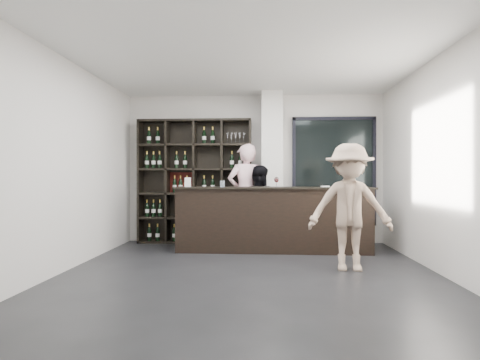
# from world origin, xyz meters

# --- Properties ---
(floor) EXTENTS (5.00, 5.50, 0.01)m
(floor) POSITION_xyz_m (0.00, 0.00, -0.01)
(floor) COLOR black
(floor) RESTS_ON ground
(wine_shelf) EXTENTS (2.20, 0.35, 2.40)m
(wine_shelf) POSITION_xyz_m (-1.15, 2.57, 1.20)
(wine_shelf) COLOR black
(wine_shelf) RESTS_ON floor
(structural_column) EXTENTS (0.40, 0.40, 2.90)m
(structural_column) POSITION_xyz_m (0.35, 2.47, 1.45)
(structural_column) COLOR silver
(structural_column) RESTS_ON floor
(glass_panel) EXTENTS (1.60, 0.08, 2.10)m
(glass_panel) POSITION_xyz_m (1.55, 2.69, 1.40)
(glass_panel) COLOR black
(glass_panel) RESTS_ON floor
(tasting_counter) EXTENTS (3.37, 0.70, 1.11)m
(tasting_counter) POSITION_xyz_m (0.35, 1.75, 0.56)
(tasting_counter) COLOR black
(tasting_counter) RESTS_ON floor
(taster_pink) EXTENTS (0.80, 0.65, 1.91)m
(taster_pink) POSITION_xyz_m (-0.15, 2.40, 0.95)
(taster_pink) COLOR #FFCBD2
(taster_pink) RESTS_ON floor
(taster_black) EXTENTS (0.87, 0.76, 1.50)m
(taster_black) POSITION_xyz_m (0.09, 2.30, 0.75)
(taster_black) COLOR black
(taster_black) RESTS_ON floor
(customer) EXTENTS (1.18, 0.75, 1.74)m
(customer) POSITION_xyz_m (1.37, 0.40, 0.87)
(customer) COLOR #A0856F
(customer) RESTS_ON floor
(wine_glass) EXTENTS (0.08, 0.08, 0.19)m
(wine_glass) POSITION_xyz_m (0.41, 1.66, 1.21)
(wine_glass) COLOR white
(wine_glass) RESTS_ON tasting_counter
(spit_cup) EXTENTS (0.09, 0.09, 0.11)m
(spit_cup) POSITION_xyz_m (-0.51, 1.60, 1.17)
(spit_cup) COLOR #AEC3CF
(spit_cup) RESTS_ON tasting_counter
(napkin_stack) EXTENTS (0.14, 0.14, 0.02)m
(napkin_stack) POSITION_xyz_m (1.25, 1.81, 1.12)
(napkin_stack) COLOR white
(napkin_stack) RESTS_ON tasting_counter
(card_stand) EXTENTS (0.12, 0.07, 0.16)m
(card_stand) POSITION_xyz_m (-1.13, 1.75, 1.19)
(card_stand) COLOR white
(card_stand) RESTS_ON tasting_counter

